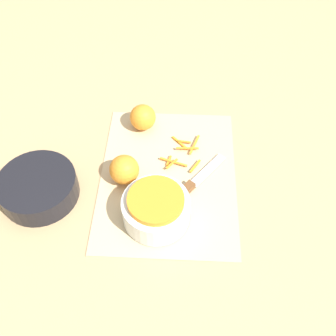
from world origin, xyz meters
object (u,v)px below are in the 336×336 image
(orange_left, at_px, (124,170))
(knife, at_px, (186,190))
(orange_right, at_px, (143,117))
(bowl_speckled, at_px, (156,208))
(bowl_dark, at_px, (39,187))

(orange_left, bearing_deg, knife, -101.56)
(orange_left, distance_m, orange_right, 0.18)
(bowl_speckled, relative_size, knife, 0.84)
(bowl_dark, bearing_deg, knife, -86.47)
(knife, height_order, orange_left, orange_left)
(orange_right, bearing_deg, knife, -150.00)
(knife, relative_size, orange_left, 2.51)
(bowl_dark, xyz_separation_m, orange_right, (0.23, -0.22, 0.01))
(bowl_dark, bearing_deg, bowl_speckled, -100.65)
(bowl_speckled, bearing_deg, knife, -42.05)
(orange_left, height_order, orange_right, orange_left)
(bowl_speckled, distance_m, knife, 0.10)
(bowl_dark, distance_m, orange_right, 0.32)
(bowl_speckled, bearing_deg, bowl_dark, 79.35)
(orange_left, bearing_deg, bowl_speckled, -141.61)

